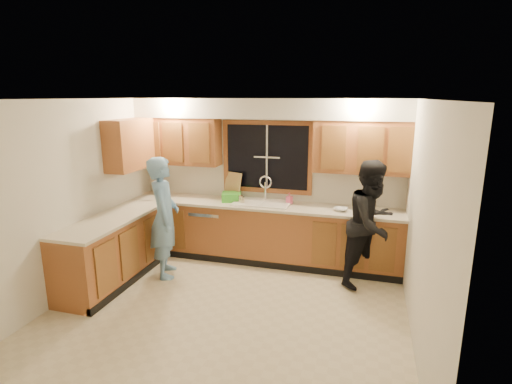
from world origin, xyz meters
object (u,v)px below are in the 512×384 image
sink (262,207)px  man (164,217)px  stove (87,266)px  bowl (341,209)px  dishwasher (211,230)px  knife_block (158,188)px  soap_bottle (289,198)px  woman (372,224)px  dish_crate (231,197)px

sink → man: size_ratio=0.50×
stove → bowl: size_ratio=4.70×
bowl → dishwasher: bearing=178.1°
sink → man: bearing=-142.9°
dishwasher → man: man is taller
knife_block → soap_bottle: 2.22m
dishwasher → woman: size_ratio=0.47×
dish_crate → soap_bottle: 0.92m
sink → stove: (-1.80, -1.82, -0.41)m
dishwasher → knife_block: bearing=175.3°
woman → sink: bearing=110.2°
man → bowl: man is taller
knife_block → bowl: bearing=-10.8°
stove → dish_crate: size_ratio=3.12×
man → woman: same height
stove → soap_bottle: 2.98m
soap_bottle → bowl: size_ratio=0.91×
sink → bowl: sink is taller
knife_block → stove: bearing=-97.6°
knife_block → bowl: size_ratio=1.16×
man → woman: (2.82, 0.50, -0.00)m
woman → stove: bearing=146.6°
bowl → dish_crate: bearing=176.5°
dishwasher → bowl: bearing=-1.9°
woman → dishwasher: bearing=115.2°
stove → soap_bottle: size_ratio=5.18×
bowl → sink: bearing=176.0°
woman → soap_bottle: woman is taller
dishwasher → knife_block: 1.15m
sink → knife_block: 1.82m
man → knife_block: 1.16m
stove → dish_crate: (1.29, 1.85, 0.54)m
dishwasher → bowl: 2.11m
stove → man: size_ratio=0.52×
man → bowl: (2.39, 0.82, 0.08)m
woman → knife_block: woman is taller
sink → bowl: 1.20m
dish_crate → bowl: bearing=-3.5°
knife_block → bowl: (3.01, -0.15, -0.09)m
stove → dish_crate: 2.32m
stove → bowl: (2.99, 1.74, 0.49)m
woman → knife_block: (-3.44, 0.47, 0.17)m
dishwasher → sink: bearing=1.0°
stove → knife_block: size_ratio=4.05×
sink → woman: (1.63, -0.40, -0.00)m
dishwasher → stove: bearing=-117.7°
knife_block → dish_crate: size_ratio=0.77×
woman → knife_block: bearing=116.4°
soap_bottle → knife_block: bearing=-179.2°
stove → soap_bottle: soap_bottle is taller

